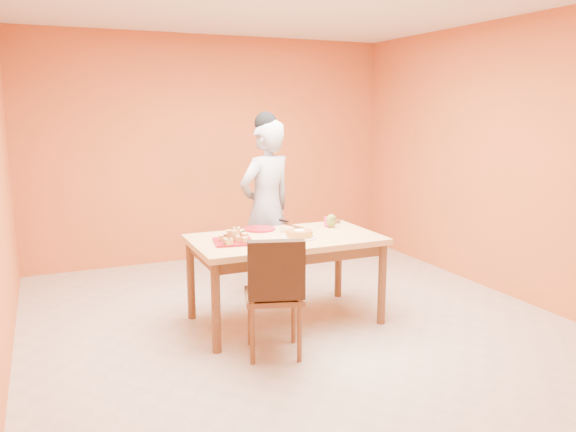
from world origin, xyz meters
name	(u,v)px	position (x,y,z in m)	size (l,w,h in m)	color
floor	(299,325)	(0.00, 0.00, 0.00)	(5.00, 5.00, 0.00)	beige
wall_back	(214,149)	(0.00, 2.50, 1.35)	(4.50, 4.50, 0.00)	#D95F32
wall_right	(508,160)	(2.25, 0.00, 1.35)	(5.00, 5.00, 0.00)	#D95F32
dining_table	(285,247)	(-0.07, 0.14, 0.67)	(1.60, 0.90, 0.76)	#D5B76F
dining_chair	(275,293)	(-0.41, -0.46, 0.48)	(0.54, 0.60, 0.93)	brown
pastry_pile	(233,235)	(-0.54, 0.11, 0.82)	(0.28, 0.28, 0.09)	#E3AF61
person	(266,208)	(0.07, 0.94, 0.87)	(0.63, 0.42, 1.73)	#949496
pastry_platter	(233,242)	(-0.54, 0.11, 0.77)	(0.31, 0.31, 0.02)	maroon
red_dinner_plate	(260,229)	(-0.17, 0.49, 0.77)	(0.28, 0.28, 0.02)	maroon
white_cake_plate	(299,237)	(0.03, 0.05, 0.77)	(0.29, 0.29, 0.01)	silver
sponge_cake	(299,234)	(0.03, 0.05, 0.80)	(0.23, 0.23, 0.05)	#C97F34
cake_server	(292,226)	(0.04, 0.23, 0.83)	(0.05, 0.26, 0.01)	silver
egg_ornament	(331,221)	(0.47, 0.32, 0.82)	(0.10, 0.08, 0.13)	olive
magenta_glass	(328,222)	(0.46, 0.35, 0.81)	(0.07, 0.07, 0.10)	#D52056
checker_tin	(336,221)	(0.61, 0.49, 0.77)	(0.09, 0.09, 0.03)	#3A1B10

